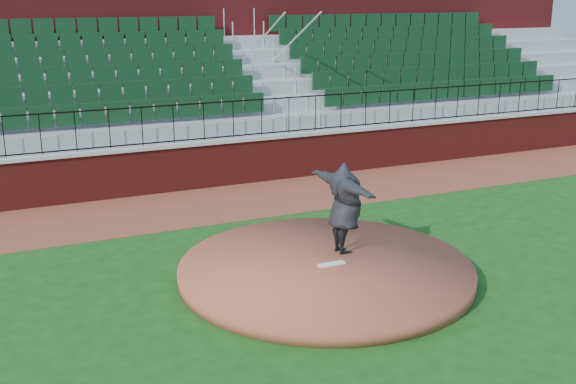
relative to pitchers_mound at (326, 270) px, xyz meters
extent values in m
plane|color=#124112|center=(-0.15, -0.11, -0.12)|extent=(90.00, 90.00, 0.00)
cube|color=brown|center=(-0.15, 5.29, -0.12)|extent=(34.00, 3.20, 0.01)
cube|color=maroon|center=(-0.15, 6.89, 0.47)|extent=(34.00, 0.35, 1.20)
cube|color=#B7B7B7|center=(-0.15, 6.89, 1.12)|extent=(34.00, 0.45, 0.10)
cube|color=maroon|center=(-0.15, 12.41, 2.62)|extent=(34.00, 0.50, 5.50)
cylinder|color=brown|center=(0.00, 0.00, 0.00)|extent=(5.50, 5.50, 0.25)
cube|color=white|center=(0.08, -0.09, 0.14)|extent=(0.53, 0.13, 0.04)
imported|color=black|center=(0.60, 0.41, 1.02)|extent=(0.72, 2.24, 1.80)
camera|label=1|loc=(-5.56, -10.70, 5.01)|focal=43.20mm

